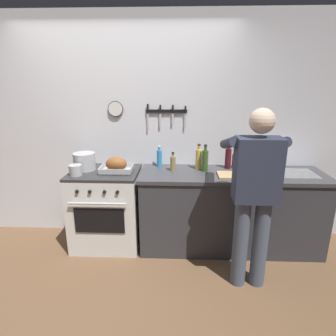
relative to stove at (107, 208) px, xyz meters
The scene contains 15 objects.
ground_plane 1.11m from the stove, 77.45° to the right, with size 8.00×8.00×0.00m, color brown.
wall_back 0.95m from the stove, 58.68° to the left, with size 6.00×0.13×2.60m.
counter_block 1.43m from the stove, ahead, with size 2.03×0.65×0.90m.
stove is the anchor object (origin of this frame).
person_cook 1.70m from the stove, 22.92° to the right, with size 0.51×0.63×1.66m.
roasting_pan 0.54m from the stove, ahead, with size 0.35×0.26×0.17m.
stock_pot 0.60m from the stove, 167.40° to the left, with size 0.24×0.24×0.19m.
saucepan 0.59m from the stove, 150.15° to the right, with size 0.13×0.13×0.11m.
cutting_board 1.50m from the stove, ahead, with size 0.36×0.24×0.02m, color tan.
bottle_wine_red 1.52m from the stove, ahead, with size 0.07×0.07×0.30m.
bottle_cooking_oil 1.21m from the stove, ahead, with size 0.07×0.07×0.29m.
bottle_dish_soap 0.85m from the stove, 19.21° to the left, with size 0.06×0.06×0.25m.
bottle_hot_sauce 1.58m from the stove, ahead, with size 0.05×0.05×0.21m.
bottle_olive_oil 1.26m from the stove, ahead, with size 0.07×0.07×0.30m.
bottle_vinegar 0.94m from the stove, ahead, with size 0.06×0.06×0.21m.
Camera 1 is at (0.61, -1.98, 1.86)m, focal length 30.21 mm.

